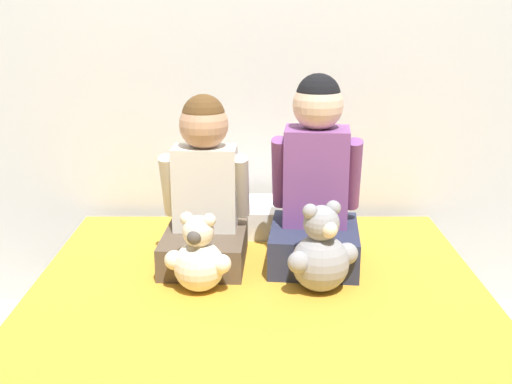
# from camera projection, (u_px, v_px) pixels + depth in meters

# --- Properties ---
(wall_behind_bed) EXTENTS (8.00, 0.06, 2.50)m
(wall_behind_bed) POSITION_uv_depth(u_px,v_px,m) (255.00, 22.00, 2.65)
(wall_behind_bed) COLOR silver
(wall_behind_bed) RESTS_ON ground_plane
(bed) EXTENTS (1.51, 1.88, 0.43)m
(bed) POSITION_uv_depth(u_px,v_px,m) (256.00, 382.00, 1.96)
(bed) COLOR brown
(bed) RESTS_ON ground_plane
(child_on_left) EXTENTS (0.32, 0.37, 0.60)m
(child_on_left) POSITION_uv_depth(u_px,v_px,m) (202.00, 193.00, 2.25)
(child_on_left) COLOR brown
(child_on_left) RESTS_ON bed
(child_on_right) EXTENTS (0.34, 0.39, 0.67)m
(child_on_right) POSITION_uv_depth(u_px,v_px,m) (314.00, 186.00, 2.25)
(child_on_right) COLOR #282D47
(child_on_right) RESTS_ON bed
(teddy_bear_held_by_left_child) EXTENTS (0.22, 0.17, 0.26)m
(teddy_bear_held_by_left_child) POSITION_uv_depth(u_px,v_px,m) (197.00, 258.00, 2.05)
(teddy_bear_held_by_left_child) COLOR silver
(teddy_bear_held_by_left_child) RESTS_ON bed
(teddy_bear_held_by_right_child) EXTENTS (0.23, 0.19, 0.30)m
(teddy_bear_held_by_right_child) POSITION_uv_depth(u_px,v_px,m) (319.00, 254.00, 2.05)
(teddy_bear_held_by_right_child) COLOR #939399
(teddy_bear_held_by_right_child) RESTS_ON bed
(pillow_at_headboard) EXTENTS (0.48, 0.28, 0.11)m
(pillow_at_headboard) POSITION_uv_depth(u_px,v_px,m) (256.00, 217.00, 2.62)
(pillow_at_headboard) COLOR white
(pillow_at_headboard) RESTS_ON bed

